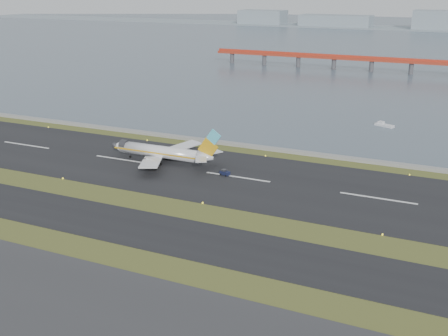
{
  "coord_description": "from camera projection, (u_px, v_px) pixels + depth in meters",
  "views": [
    {
      "loc": [
        60.78,
        -110.83,
        53.74
      ],
      "look_at": [
        -0.71,
        22.0,
        5.16
      ],
      "focal_mm": 45.0,
      "sensor_mm": 36.0,
      "label": 1
    }
  ],
  "objects": [
    {
      "name": "workboat_near",
      "position": [
        384.0,
        125.0,
        219.67
      ],
      "size": [
        7.93,
        5.16,
        1.85
      ],
      "rotation": [
        0.0,
        0.0,
        -0.4
      ],
      "color": "silver",
      "rests_on": "ground"
    },
    {
      "name": "taxiway_strip",
      "position": [
        164.0,
        233.0,
        126.27
      ],
      "size": [
        1000.0,
        18.0,
        0.1
      ],
      "primitive_type": "cube",
      "color": "black",
      "rests_on": "ground"
    },
    {
      "name": "far_shoreline",
      "position": [
        447.0,
        25.0,
        663.27
      ],
      "size": [
        1400.0,
        80.0,
        60.5
      ],
      "color": "gray",
      "rests_on": "ground"
    },
    {
      "name": "pushback_tug",
      "position": [
        225.0,
        173.0,
        163.73
      ],
      "size": [
        3.19,
        2.35,
        1.83
      ],
      "rotation": [
        0.0,
        0.0,
        -0.29
      ],
      "color": "#131835",
      "rests_on": "ground"
    },
    {
      "name": "runway_strip",
      "position": [
        238.0,
        177.0,
        162.44
      ],
      "size": [
        1000.0,
        45.0,
        0.1
      ],
      "primitive_type": "cube",
      "color": "black",
      "rests_on": "ground"
    },
    {
      "name": "ground",
      "position": [
        189.0,
        214.0,
        136.62
      ],
      "size": [
        1000.0,
        1000.0,
        0.0
      ],
      "primitive_type": "plane",
      "color": "#374B1B",
      "rests_on": "ground"
    },
    {
      "name": "red_pier",
      "position": [
        412.0,
        62.0,
        341.67
      ],
      "size": [
        260.0,
        5.0,
        10.2
      ],
      "color": "#B4341F",
      "rests_on": "ground"
    },
    {
      "name": "bay_water",
      "position": [
        418.0,
        42.0,
        532.81
      ],
      "size": [
        1400.0,
        800.0,
        1.3
      ],
      "primitive_type": "cube",
      "color": "#414C5E",
      "rests_on": "ground"
    },
    {
      "name": "seawall",
      "position": [
        273.0,
        149.0,
        188.14
      ],
      "size": [
        1000.0,
        2.5,
        1.0
      ],
      "primitive_type": "cube",
      "color": "gray",
      "rests_on": "ground"
    },
    {
      "name": "airliner",
      "position": [
        163.0,
        152.0,
        174.34
      ],
      "size": [
        38.52,
        32.89,
        12.8
      ],
      "color": "white",
      "rests_on": "ground"
    }
  ]
}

